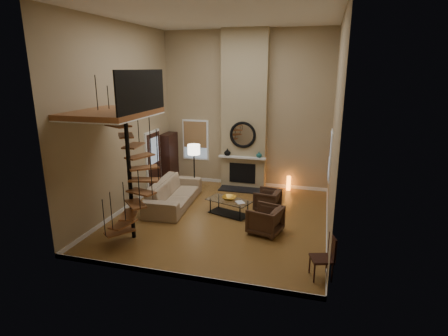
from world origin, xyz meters
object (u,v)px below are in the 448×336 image
(accent_lamp, at_px, (289,183))
(side_chair, at_px, (326,255))
(hutch, at_px, (169,158))
(armchair_near, at_px, (270,201))
(armchair_far, at_px, (268,221))
(floor_lamp, at_px, (194,153))
(coffee_table, at_px, (229,205))
(sofa, at_px, (174,193))

(accent_lamp, xyz_separation_m, side_chair, (1.30, -5.46, 0.28))
(hutch, relative_size, side_chair, 1.96)
(armchair_near, bearing_deg, hutch, -107.35)
(armchair_far, xyz_separation_m, floor_lamp, (-2.95, 2.49, 1.06))
(armchair_near, bearing_deg, coffee_table, -56.26)
(armchair_far, bearing_deg, armchair_near, -157.94)
(hutch, bearing_deg, armchair_far, -38.83)
(hutch, xyz_separation_m, sofa, (1.11, -2.23, -0.55))
(coffee_table, bearing_deg, sofa, 171.61)
(armchair_far, bearing_deg, accent_lamp, -167.52)
(floor_lamp, relative_size, side_chair, 1.85)
(sofa, height_order, side_chair, side_chair)
(armchair_far, bearing_deg, sofa, -95.92)
(coffee_table, bearing_deg, accent_lamp, 61.61)
(coffee_table, bearing_deg, armchair_near, 25.50)
(floor_lamp, bearing_deg, hutch, 144.33)
(armchair_near, xyz_separation_m, side_chair, (1.65, -3.27, 0.17))
(hutch, height_order, accent_lamp, hutch)
(coffee_table, xyz_separation_m, side_chair, (2.78, -2.73, 0.24))
(floor_lamp, xyz_separation_m, accent_lamp, (3.12, 1.19, -1.16))
(armchair_far, bearing_deg, floor_lamp, -115.06)
(sofa, distance_m, armchair_near, 3.02)
(sofa, bearing_deg, armchair_near, -89.51)
(sofa, height_order, armchair_near, sofa)
(armchair_far, bearing_deg, hutch, -113.70)
(hutch, xyz_separation_m, accent_lamp, (4.47, 0.22, -0.70))
(sofa, xyz_separation_m, side_chair, (4.66, -3.01, 0.13))
(armchair_far, distance_m, side_chair, 2.32)
(floor_lamp, bearing_deg, armchair_far, -40.19)
(sofa, distance_m, coffee_table, 1.91)
(sofa, distance_m, armchair_far, 3.42)
(armchair_near, distance_m, side_chair, 3.67)
(side_chair, bearing_deg, armchair_far, 129.50)
(side_chair, bearing_deg, sofa, 147.14)
(accent_lamp, bearing_deg, armchair_near, -99.08)
(armchair_far, relative_size, accent_lamp, 1.60)
(hutch, height_order, floor_lamp, hutch)
(armchair_far, relative_size, floor_lamp, 0.47)
(coffee_table, bearing_deg, armchair_far, -36.02)
(armchair_near, distance_m, coffee_table, 1.25)
(floor_lamp, bearing_deg, coffee_table, -43.18)
(sofa, xyz_separation_m, armchair_far, (3.19, -1.23, -0.04))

